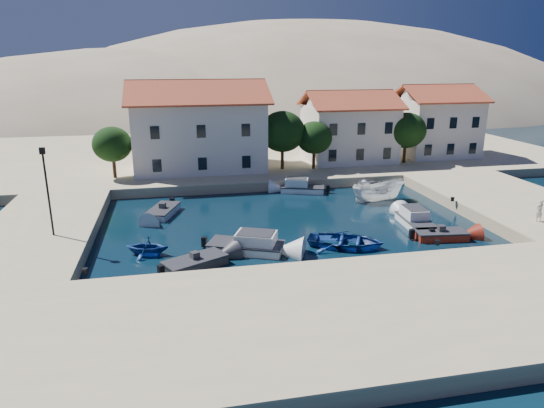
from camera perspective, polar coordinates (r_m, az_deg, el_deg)
The scene contains 23 objects.
ground at distance 30.78m, azimuth 6.33°, elevation -8.18°, with size 400.00×400.00×0.00m, color black.
quay_south at distance 25.55m, azimuth 10.56°, elevation -12.66°, with size 52.00×12.00×1.00m, color tan.
quay_east at distance 48.46m, azimuth 26.23°, elevation 0.13°, with size 11.00×20.00×1.00m, color tan.
quay_west at distance 39.85m, azimuth -25.72°, elevation -3.14°, with size 8.00×20.00×1.00m, color tan.
quay_north at distance 66.56m, azimuth -2.03°, elevation 5.99°, with size 80.00×36.00×1.00m, color tan.
hills at distance 157.23m, azimuth -0.49°, elevation 3.40°, with size 254.00×176.00×99.00m.
building_left at distance 55.00m, azimuth -8.65°, elevation 9.27°, with size 14.70×9.45×9.70m.
building_mid at distance 59.78m, azimuth 9.03°, elevation 9.15°, with size 10.50×8.40×8.30m.
building_right at distance 65.78m, azimuth 18.71°, elevation 9.39°, with size 9.45×8.40×8.80m.
trees at distance 54.24m, azimuth 2.83°, elevation 8.16°, with size 37.30×5.30×6.45m.
lamppost at distance 36.47m, azimuth -24.99°, elevation 2.22°, with size 0.35×0.25×6.22m.
bollards at distance 34.58m, azimuth 8.87°, elevation -3.36°, with size 29.36×9.56×0.30m.
motorboat_grey_sw at distance 31.81m, azimuth -9.03°, elevation -6.86°, with size 4.46×3.50×1.25m.
cabin_cruiser_south at distance 33.91m, azimuth -3.07°, elevation -4.80°, with size 5.67×4.11×1.60m.
rowboat_south at distance 35.23m, azimuth 8.66°, elevation -4.96°, with size 3.85×5.39×1.12m, color navy.
motorboat_red_se at distance 38.33m, azimuth 19.23°, elevation -3.46°, with size 3.99×2.13×1.25m.
cabin_cruiser_east at distance 40.32m, azimuth 16.65°, elevation -1.96°, with size 2.28×4.83×1.60m.
boat_east at distance 46.90m, azimuth 12.33°, elevation 0.37°, with size 2.04×5.41×2.09m, color white.
motorboat_white_ne at distance 49.90m, azimuth 11.65°, elevation 1.75°, with size 1.64×3.48×1.25m.
rowboat_west at distance 34.52m, azimuth -14.42°, elevation -5.79°, with size 2.51×2.91×1.53m, color navy.
motorboat_white_west at distance 42.75m, azimuth -12.72°, elevation -0.85°, with size 3.16×4.59×1.25m.
cabin_cruiser_north at distance 48.78m, azimuth 3.62°, elevation 1.94°, with size 4.70×3.17×1.60m.
pedestrian at distance 42.01m, azimuth 28.94°, elevation -0.67°, with size 0.62×0.41×1.71m, color beige.
Camera 1 is at (-8.88, -26.48, 12.93)m, focal length 32.00 mm.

